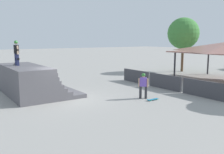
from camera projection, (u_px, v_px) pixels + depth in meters
ground_plane at (63, 100)px, 14.93m from camera, size 160.00×160.00×0.00m
quarter_pipe_ramp at (30, 82)px, 16.21m from camera, size 5.61×4.04×1.92m
skater_on_deck at (16, 51)px, 15.97m from camera, size 0.68×0.24×1.61m
skateboard_on_deck at (17, 64)px, 16.63m from camera, size 0.83×0.26×0.09m
bystander_walking at (143, 84)px, 15.20m from camera, size 0.52×0.48×1.56m
skateboard_on_ground at (152, 99)px, 14.83m from camera, size 0.22×0.84×0.09m
barrier_fence at (165, 82)px, 18.20m from camera, size 9.58×0.12×1.05m
tree_beside_pavilion at (183, 33)px, 27.51m from camera, size 3.46×3.46×5.97m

